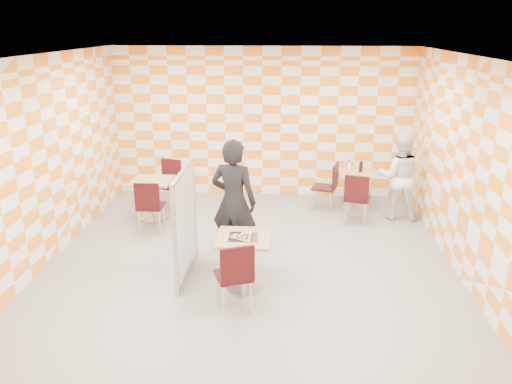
# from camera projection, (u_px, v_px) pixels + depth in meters

# --- Properties ---
(room_shell) EXTENTS (7.00, 7.00, 7.00)m
(room_shell) POSITION_uv_depth(u_px,v_px,m) (251.00, 162.00, 7.24)
(room_shell) COLOR gray
(room_shell) RESTS_ON ground
(main_table) EXTENTS (0.70, 0.70, 0.75)m
(main_table) POSITION_uv_depth(u_px,v_px,m) (244.00, 253.00, 6.61)
(main_table) COLOR tan
(main_table) RESTS_ON ground
(second_table) EXTENTS (0.70, 0.70, 0.75)m
(second_table) POSITION_uv_depth(u_px,v_px,m) (356.00, 184.00, 9.48)
(second_table) COLOR tan
(second_table) RESTS_ON ground
(empty_table) EXTENTS (0.70, 0.70, 0.75)m
(empty_table) POSITION_uv_depth(u_px,v_px,m) (153.00, 193.00, 8.99)
(empty_table) COLOR tan
(empty_table) RESTS_ON ground
(chair_main_front) EXTENTS (0.55, 0.55, 0.92)m
(chair_main_front) POSITION_uv_depth(u_px,v_px,m) (235.00, 272.00, 6.03)
(chair_main_front) COLOR black
(chair_main_front) RESTS_ON ground
(chair_second_front) EXTENTS (0.52, 0.52, 0.92)m
(chair_second_front) POSITION_uv_depth(u_px,v_px,m) (357.00, 195.00, 8.76)
(chair_second_front) COLOR black
(chair_second_front) RESTS_ON ground
(chair_second_side) EXTENTS (0.53, 0.52, 0.92)m
(chair_second_side) POSITION_uv_depth(u_px,v_px,m) (329.00, 183.00, 9.41)
(chair_second_side) COLOR black
(chair_second_side) RESTS_ON ground
(chair_empty_near) EXTENTS (0.43, 0.44, 0.92)m
(chair_empty_near) POSITION_uv_depth(u_px,v_px,m) (149.00, 203.00, 8.37)
(chair_empty_near) COLOR black
(chair_empty_near) RESTS_ON ground
(chair_empty_far) EXTENTS (0.52, 0.53, 0.92)m
(chair_empty_far) POSITION_uv_depth(u_px,v_px,m) (169.00, 180.00, 9.63)
(chair_empty_far) COLOR black
(chair_empty_far) RESTS_ON ground
(partition) EXTENTS (0.08, 1.38, 1.55)m
(partition) POSITION_uv_depth(u_px,v_px,m) (185.00, 222.00, 6.91)
(partition) COLOR white
(partition) RESTS_ON ground
(man_dark) EXTENTS (0.77, 0.60, 1.87)m
(man_dark) POSITION_uv_depth(u_px,v_px,m) (234.00, 202.00, 7.27)
(man_dark) COLOR black
(man_dark) RESTS_ON ground
(man_white) EXTENTS (0.86, 0.71, 1.59)m
(man_white) POSITION_uv_depth(u_px,v_px,m) (400.00, 176.00, 8.96)
(man_white) COLOR white
(man_white) RESTS_ON ground
(pizza_on_foil) EXTENTS (0.40, 0.40, 0.04)m
(pizza_on_foil) POSITION_uv_depth(u_px,v_px,m) (243.00, 236.00, 6.51)
(pizza_on_foil) COLOR silver
(pizza_on_foil) RESTS_ON main_table
(sport_bottle) EXTENTS (0.06, 0.06, 0.20)m
(sport_bottle) POSITION_uv_depth(u_px,v_px,m) (349.00, 165.00, 9.51)
(sport_bottle) COLOR white
(sport_bottle) RESTS_ON second_table
(soda_bottle) EXTENTS (0.07, 0.07, 0.23)m
(soda_bottle) POSITION_uv_depth(u_px,v_px,m) (361.00, 167.00, 9.36)
(soda_bottle) COLOR black
(soda_bottle) RESTS_ON second_table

